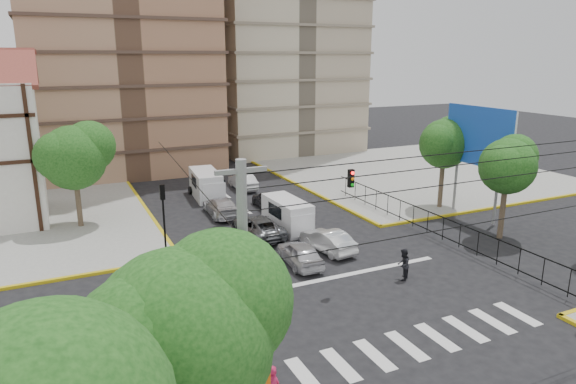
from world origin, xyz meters
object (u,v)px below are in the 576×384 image
van_left_lane (207,186)px  car_white_front_right (328,240)px  traffic_light_nw (163,208)px  car_silver_front_left (300,253)px  pedestrian_crosswalk (403,265)px  van_right_lane (289,216)px

van_left_lane → car_white_front_right: (3.27, -14.92, -0.42)m
traffic_light_nw → car_white_front_right: bearing=-18.0°
car_silver_front_left → pedestrian_crosswalk: pedestrian_crosswalk is taller
pedestrian_crosswalk → car_silver_front_left: bearing=-85.1°
van_right_lane → pedestrian_crosswalk: 10.23m
van_right_lane → car_white_front_right: (0.48, -4.63, -0.33)m
car_white_front_right → pedestrian_crosswalk: 5.61m
traffic_light_nw → van_left_lane: 13.48m
traffic_light_nw → pedestrian_crosswalk: traffic_light_nw is taller
traffic_light_nw → car_silver_front_left: traffic_light_nw is taller
van_left_lane → van_right_lane: bearing=-69.6°
traffic_light_nw → pedestrian_crosswalk: size_ratio=2.52×
traffic_light_nw → van_right_lane: (8.82, 1.61, -2.09)m
traffic_light_nw → car_white_front_right: traffic_light_nw is taller
traffic_light_nw → van_right_lane: traffic_light_nw is taller
van_right_lane → traffic_light_nw: bearing=-171.4°
traffic_light_nw → pedestrian_crosswalk: 13.93m
car_silver_front_left → traffic_light_nw: bearing=-28.7°
car_silver_front_left → pedestrian_crosswalk: 5.88m
car_silver_front_left → pedestrian_crosswalk: bearing=137.5°
car_silver_front_left → van_right_lane: bearing=-106.2°
car_silver_front_left → car_white_front_right: size_ratio=0.98×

